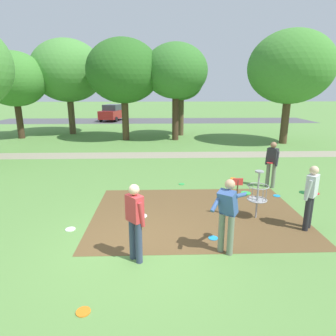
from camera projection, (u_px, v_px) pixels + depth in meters
The scene contains 23 objects.
ground_plane at pixel (138, 249), 6.64m from camera, with size 160.00×160.00×0.00m, color #5B8942.
dirt_tee_pad at pixel (197, 214), 8.50m from camera, with size 6.02×4.29×0.01m, color brown.
disc_golf_basket at pixel (255, 193), 8.07m from camera, with size 0.98×0.58×1.39m.
player_foreground_watching at pixel (311, 194), 7.35m from camera, with size 0.45×0.45×1.71m.
player_throwing at pixel (135, 219), 5.96m from camera, with size 0.45×0.46×1.71m.
player_waiting_left at pixel (228, 212), 6.25m from camera, with size 1.02×0.72×1.71m.
player_waiting_right at pixel (272, 162), 10.59m from camera, with size 0.45×0.45×1.71m.
frisbee_near_basket at pixel (316, 193), 10.15m from camera, with size 0.23×0.23×0.02m, color red.
frisbee_by_tee at pixel (233, 179), 11.83m from camera, with size 0.25×0.25×0.02m, color orange.
frisbee_mid_grass at pixel (277, 196), 9.92m from camera, with size 0.23×0.23×0.02m, color #1E93DB.
frisbee_far_left at pixel (182, 184), 11.15m from camera, with size 0.22×0.22×0.02m, color green.
frisbee_far_right at pixel (83, 312), 4.76m from camera, with size 0.24×0.24×0.02m, color orange.
frisbee_scattered_a at pixel (70, 229), 7.56m from camera, with size 0.26×0.26×0.02m, color white.
frisbee_scattered_b at pixel (213, 238), 7.11m from camera, with size 0.23×0.23×0.02m, color #1E93DB.
tree_near_left at pixel (291, 68), 18.29m from camera, with size 5.34×5.34×7.14m.
tree_near_right at pixel (176, 71), 19.68m from camera, with size 4.35×4.35×6.58m.
tree_mid_left at pixel (68, 71), 22.44m from camera, with size 5.55×5.55×7.26m.
tree_mid_center at pixel (14, 79), 20.46m from camera, with size 4.49×4.49×6.13m.
tree_far_left at pixel (124, 71), 19.69m from camera, with size 5.05×5.05×6.87m.
tree_far_center at pixel (181, 82), 21.95m from camera, with size 3.24×3.24×5.47m.
parking_lot_strip at pixel (154, 121), 33.48m from camera, with size 36.00×6.00×0.01m, color #4C4C51.
parked_car_leftmost at pixel (113, 113), 33.12m from camera, with size 2.73×4.50×1.84m.
gravel_path at pixel (150, 155), 16.06m from camera, with size 40.00×1.53×0.00m, color gray.
Camera 1 is at (0.50, -5.93, 3.55)m, focal length 30.97 mm.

